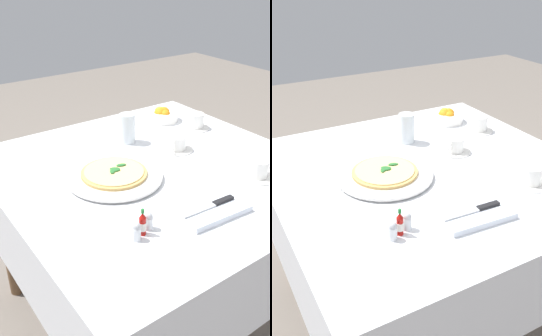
# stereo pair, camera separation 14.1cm
# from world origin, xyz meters

# --- Properties ---
(ground_plane) EXTENTS (8.00, 8.00, 0.00)m
(ground_plane) POSITION_xyz_m (0.00, 0.00, 0.00)
(ground_plane) COLOR slate
(dining_table) EXTENTS (1.11, 1.11, 0.73)m
(dining_table) POSITION_xyz_m (0.00, 0.00, 0.60)
(dining_table) COLOR white
(dining_table) RESTS_ON ground_plane
(pizza_plate) EXTENTS (0.34, 0.34, 0.02)m
(pizza_plate) POSITION_xyz_m (0.17, -0.01, 0.74)
(pizza_plate) COLOR white
(pizza_plate) RESTS_ON dining_table
(pizza) EXTENTS (0.23, 0.23, 0.02)m
(pizza) POSITION_xyz_m (0.17, -0.01, 0.75)
(pizza) COLOR #DBAD60
(pizza) RESTS_ON pizza_plate
(coffee_cup_near_right) EXTENTS (0.13, 0.13, 0.06)m
(coffee_cup_near_right) POSITION_xyz_m (-0.16, -0.07, 0.76)
(coffee_cup_near_right) COLOR white
(coffee_cup_near_right) RESTS_ON dining_table
(coffee_cup_far_right) EXTENTS (0.13, 0.13, 0.07)m
(coffee_cup_far_right) POSITION_xyz_m (-0.25, 0.26, 0.76)
(coffee_cup_far_right) COLOR white
(coffee_cup_far_right) RESTS_ON dining_table
(coffee_cup_left_edge) EXTENTS (0.13, 0.13, 0.07)m
(coffee_cup_left_edge) POSITION_xyz_m (-0.38, -0.20, 0.76)
(coffee_cup_left_edge) COLOR white
(coffee_cup_left_edge) RESTS_ON dining_table
(water_glass_back_corner) EXTENTS (0.07, 0.07, 0.12)m
(water_glass_back_corner) POSITION_xyz_m (-0.05, -0.25, 0.78)
(water_glass_back_corner) COLOR white
(water_glass_back_corner) RESTS_ON dining_table
(napkin_folded) EXTENTS (0.23, 0.14, 0.02)m
(napkin_folded) POSITION_xyz_m (0.04, 0.33, 0.74)
(napkin_folded) COLOR white
(napkin_folded) RESTS_ON dining_table
(dinner_knife) EXTENTS (0.20, 0.03, 0.01)m
(dinner_knife) POSITION_xyz_m (0.04, 0.33, 0.75)
(dinner_knife) COLOR silver
(dinner_knife) RESTS_ON napkin_folded
(citrus_bowl) EXTENTS (0.15, 0.15, 0.07)m
(citrus_bowl) POSITION_xyz_m (-0.32, -0.36, 0.76)
(citrus_bowl) COLOR white
(citrus_bowl) RESTS_ON dining_table
(hot_sauce_bottle) EXTENTS (0.02, 0.02, 0.08)m
(hot_sauce_bottle) POSITION_xyz_m (0.27, 0.30, 0.76)
(hot_sauce_bottle) COLOR #B7140F
(hot_sauce_bottle) RESTS_ON dining_table
(salt_shaker) EXTENTS (0.03, 0.03, 0.06)m
(salt_shaker) POSITION_xyz_m (0.30, 0.31, 0.76)
(salt_shaker) COLOR white
(salt_shaker) RESTS_ON dining_table
(pepper_shaker) EXTENTS (0.03, 0.03, 0.06)m
(pepper_shaker) POSITION_xyz_m (0.25, 0.29, 0.76)
(pepper_shaker) COLOR white
(pepper_shaker) RESTS_ON dining_table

